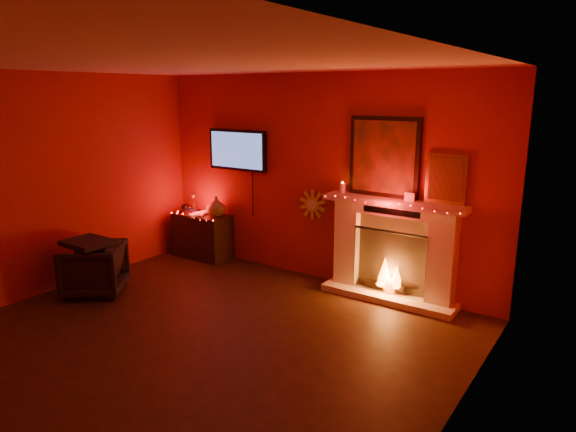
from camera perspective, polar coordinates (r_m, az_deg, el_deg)
name	(u,v)px	position (r m, az deg, el deg)	size (l,w,h in m)	color
room	(175,215)	(4.82, -12.44, 0.08)	(5.00, 5.00, 5.00)	black
fireplace	(393,240)	(6.27, 11.56, -2.67)	(1.72, 0.40, 2.18)	beige
tv	(238,150)	(7.41, -5.63, 7.29)	(1.00, 0.07, 1.24)	black
sunburst_clock	(312,205)	(6.81, 2.73, 1.27)	(0.40, 0.03, 0.40)	gold
console_table	(203,233)	(7.87, -9.38, -1.83)	(0.88, 0.53, 0.97)	black
armchair	(94,269)	(6.82, -20.77, -5.51)	(0.69, 0.71, 0.64)	black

